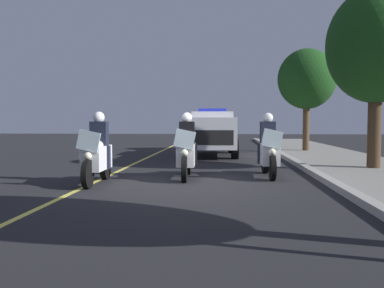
% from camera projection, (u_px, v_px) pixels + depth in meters
% --- Properties ---
extents(ground_plane, '(80.00, 80.00, 0.00)m').
position_uv_depth(ground_plane, '(189.00, 184.00, 9.67)').
color(ground_plane, black).
extents(curb_strip, '(48.00, 0.24, 0.15)m').
position_uv_depth(curb_strip, '(332.00, 183.00, 9.41)').
color(curb_strip, '#9E9B93').
rests_on(curb_strip, ground).
extents(lane_stripe_center, '(48.00, 0.12, 0.01)m').
position_uv_depth(lane_stripe_center, '(93.00, 183.00, 9.85)').
color(lane_stripe_center, '#E0D14C').
rests_on(lane_stripe_center, ground).
extents(police_motorcycle_lead_left, '(2.14, 0.57, 1.72)m').
position_uv_depth(police_motorcycle_lead_left, '(97.00, 154.00, 9.75)').
color(police_motorcycle_lead_left, black).
rests_on(police_motorcycle_lead_left, ground).
extents(police_motorcycle_lead_right, '(2.14, 0.57, 1.72)m').
position_uv_depth(police_motorcycle_lead_right, '(186.00, 151.00, 10.70)').
color(police_motorcycle_lead_right, black).
rests_on(police_motorcycle_lead_right, ground).
extents(police_motorcycle_trailing, '(2.14, 0.57, 1.72)m').
position_uv_depth(police_motorcycle_trailing, '(268.00, 151.00, 10.98)').
color(police_motorcycle_trailing, black).
rests_on(police_motorcycle_trailing, ground).
extents(police_suv, '(4.96, 2.18, 2.05)m').
position_uv_depth(police_suv, '(212.00, 131.00, 17.85)').
color(police_suv, silver).
rests_on(police_suv, ground).
extents(tree_mid_block, '(2.90, 2.90, 5.35)m').
position_uv_depth(tree_mid_block, '(376.00, 46.00, 12.14)').
color(tree_mid_block, '#42301E').
rests_on(tree_mid_block, sidewalk_strip).
extents(tree_far_back, '(2.75, 2.75, 4.86)m').
position_uv_depth(tree_far_back, '(307.00, 79.00, 19.62)').
color(tree_far_back, '#4C3823').
rests_on(tree_far_back, sidewalk_strip).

